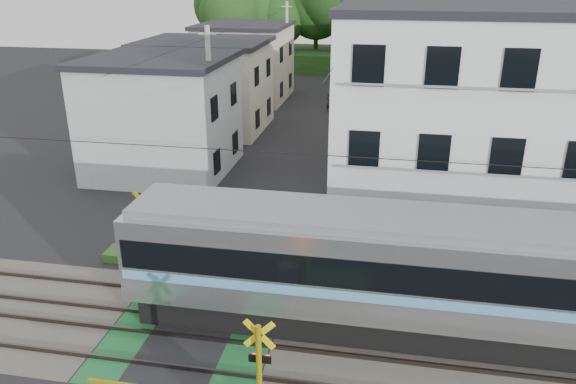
# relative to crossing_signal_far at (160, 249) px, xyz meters

# --- Properties ---
(ground) EXTENTS (120.00, 120.00, 0.00)m
(ground) POSITION_rel_crossing_signal_far_xyz_m (2.59, -3.65, -0.71)
(ground) COLOR black
(track_bed) EXTENTS (120.00, 120.00, 0.14)m
(track_bed) POSITION_rel_crossing_signal_far_xyz_m (2.59, -3.65, -0.67)
(track_bed) COLOR #47423A
(track_bed) RESTS_ON ground
(crossing_signal_far) EXTENTS (4.74, 0.65, 3.09)m
(crossing_signal_far) POSITION_rel_crossing_signal_far_xyz_m (0.00, 0.00, 0.00)
(crossing_signal_far) COLOR yellow
(crossing_signal_far) RESTS_ON ground
(apartment_block) EXTENTS (10.20, 8.36, 9.30)m
(apartment_block) POSITION_rel_crossing_signal_far_xyz_m (11.09, 5.84, 3.94)
(apartment_block) COLOR white
(apartment_block) RESTS_ON ground
(houses_row) EXTENTS (22.07, 31.35, 6.80)m
(houses_row) POSITION_rel_crossing_signal_far_xyz_m (2.84, 22.27, 2.53)
(houses_row) COLOR #B4B7BA
(houses_row) RESTS_ON ground
(tree_hill) EXTENTS (40.00, 12.61, 11.99)m
(tree_hill) POSITION_rel_crossing_signal_far_xyz_m (3.47, 45.50, 5.09)
(tree_hill) COLOR #1D4115
(tree_hill) RESTS_ON ground
(catenary) EXTENTS (60.00, 5.04, 7.00)m
(catenary) POSITION_rel_crossing_signal_far_xyz_m (8.59, -3.62, 2.98)
(catenary) COLOR #2D2D33
(catenary) RESTS_ON ground
(utility_poles) EXTENTS (7.90, 42.00, 8.00)m
(utility_poles) POSITION_rel_crossing_signal_far_xyz_m (1.53, 19.35, 3.37)
(utility_poles) COLOR #A5A5A0
(utility_poles) RESTS_ON ground
(pedestrian) EXTENTS (0.66, 0.56, 1.53)m
(pedestrian) POSITION_rel_crossing_signal_far_xyz_m (3.42, 25.71, 0.05)
(pedestrian) COLOR #2D2934
(pedestrian) RESTS_ON ground
(weed_patches) EXTENTS (10.25, 8.80, 0.40)m
(weed_patches) POSITION_rel_crossing_signal_far_xyz_m (4.34, -3.74, -0.53)
(weed_patches) COLOR #2D5E1E
(weed_patches) RESTS_ON ground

